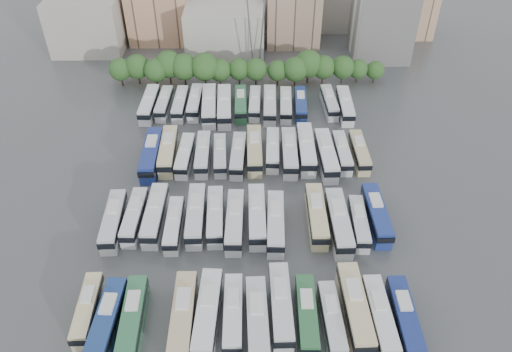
{
  "coord_description": "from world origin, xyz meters",
  "views": [
    {
      "loc": [
        1.25,
        -64.0,
        58.61
      ],
      "look_at": [
        1.69,
        3.84,
        3.0
      ],
      "focal_mm": 35.0,
      "sensor_mm": 36.0,
      "label": 1
    }
  ],
  "objects_px": {
    "bus_r2_s13": "(359,152)",
    "bus_r3_s2": "(180,104)",
    "bus_r2_s10": "(306,149)",
    "bus_r3_s8": "(270,105)",
    "bus_r0_s2": "(133,318)",
    "apartment_tower": "(385,6)",
    "bus_r2_s1": "(152,154)",
    "bus_r1_s1": "(135,216)",
    "bus_r3_s9": "(286,105)",
    "bus_r0_s10": "(332,320)",
    "bus_r0_s12": "(380,317)",
    "bus_r0_s11": "(355,308)",
    "bus_r0_s1": "(107,322)",
    "bus_r0_s4": "(183,317)",
    "bus_r0_s7": "(257,322)",
    "bus_r2_s2": "(168,151)",
    "bus_r2_s9": "(289,152)",
    "bus_r1_s8": "(276,223)",
    "bus_r3_s3": "(195,102)",
    "bus_r1_s5": "(215,216)",
    "bus_r0_s0": "(88,309)",
    "bus_r0_s6": "(233,314)",
    "bus_r3_s0": "(149,104)",
    "bus_r3_s1": "(164,103)",
    "bus_r2_s6": "(238,155)",
    "bus_r1_s3": "(174,225)",
    "bus_r3_s5": "(224,106)",
    "bus_r1_s0": "(114,221)",
    "bus_r1_s6": "(235,221)",
    "bus_r1_s2": "(155,215)",
    "bus_r3_s13": "(345,105)",
    "bus_r0_s9": "(307,315)",
    "bus_r3_s7": "(255,103)",
    "bus_r0_s8": "(281,305)",
    "bus_r2_s4": "(203,154)",
    "bus_r1_s12": "(359,223)",
    "bus_r2_s7": "(254,150)",
    "bus_r3_s10": "(301,104)",
    "bus_r3_s6": "(241,103)",
    "bus_r1_s13": "(376,214)",
    "bus_r2_s8": "(273,150)",
    "bus_r2_s12": "(342,152)",
    "bus_r2_s3": "(185,155)",
    "bus_r1_s11": "(339,222)"
  },
  "relations": [
    {
      "from": "bus_r2_s6",
      "to": "bus_r3_s3",
      "type": "bearing_deg",
      "value": 119.64
    },
    {
      "from": "bus_r2_s10",
      "to": "bus_r2_s13",
      "type": "xyz_separation_m",
      "value": [
        10.18,
        -0.64,
        -0.34
      ]
    },
    {
      "from": "bus_r0_s4",
      "to": "bus_r0_s7",
      "type": "distance_m",
      "value": 9.9
    },
    {
      "from": "bus_r1_s6",
      "to": "bus_r2_s4",
      "type": "xyz_separation_m",
      "value": [
        -6.57,
        18.39,
        -0.13
      ]
    },
    {
      "from": "bus_r1_s5",
      "to": "bus_r3_s9",
      "type": "relative_size",
      "value": 1.05
    },
    {
      "from": "bus_r0_s10",
      "to": "bus_r0_s12",
      "type": "height_order",
      "value": "bus_r0_s12"
    },
    {
      "from": "bus_r2_s1",
      "to": "bus_r2_s13",
      "type": "relative_size",
      "value": 1.21
    },
    {
      "from": "bus_r0_s6",
      "to": "bus_r2_s6",
      "type": "bearing_deg",
      "value": 89.7
    },
    {
      "from": "bus_r1_s3",
      "to": "bus_r0_s11",
      "type": "bearing_deg",
      "value": -32.15
    },
    {
      "from": "bus_r3_s3",
      "to": "bus_r0_s10",
      "type": "bearing_deg",
      "value": -66.1
    },
    {
      "from": "bus_r0_s1",
      "to": "bus_r1_s5",
      "type": "height_order",
      "value": "bus_r0_s1"
    },
    {
      "from": "bus_r3_s13",
      "to": "bus_r0_s8",
      "type": "bearing_deg",
      "value": -106.42
    },
    {
      "from": "bus_r1_s1",
      "to": "bus_r3_s9",
      "type": "height_order",
      "value": "bus_r1_s1"
    },
    {
      "from": "apartment_tower",
      "to": "bus_r3_s2",
      "type": "distance_m",
      "value": 57.09
    },
    {
      "from": "bus_r2_s2",
      "to": "bus_r3_s1",
      "type": "xyz_separation_m",
      "value": [
        -3.23,
        17.92,
        -0.28
      ]
    },
    {
      "from": "apartment_tower",
      "to": "bus_r2_s1",
      "type": "xyz_separation_m",
      "value": [
        -52.01,
        -46.47,
        -10.9
      ]
    },
    {
      "from": "bus_r0_s9",
      "to": "bus_r3_s7",
      "type": "height_order",
      "value": "bus_r0_s9"
    },
    {
      "from": "bus_r2_s6",
      "to": "bus_r3_s1",
      "type": "height_order",
      "value": "bus_r2_s6"
    },
    {
      "from": "bus_r1_s8",
      "to": "bus_r3_s3",
      "type": "xyz_separation_m",
      "value": [
        -16.28,
        37.76,
        -0.12
      ]
    },
    {
      "from": "bus_r0_s0",
      "to": "bus_r0_s6",
      "type": "bearing_deg",
      "value": -4.85
    },
    {
      "from": "bus_r2_s1",
      "to": "bus_r3_s10",
      "type": "xyz_separation_m",
      "value": [
        29.61,
        18.5,
        -0.35
      ]
    },
    {
      "from": "bus_r2_s4",
      "to": "bus_r3_s6",
      "type": "distance_m",
      "value": 19.58
    },
    {
      "from": "bus_r1_s0",
      "to": "bus_r3_s10",
      "type": "distance_m",
      "value": 48.94
    },
    {
      "from": "bus_r0_s8",
      "to": "bus_r2_s7",
      "type": "bearing_deg",
      "value": 94.21
    },
    {
      "from": "bus_r0_s1",
      "to": "bus_r2_s2",
      "type": "bearing_deg",
      "value": 88.02
    },
    {
      "from": "apartment_tower",
      "to": "bus_r1_s2",
      "type": "xyz_separation_m",
      "value": [
        -48.92,
        -62.79,
        -11.05
      ]
    },
    {
      "from": "bus_r1_s13",
      "to": "bus_r2_s9",
      "type": "bearing_deg",
      "value": 126.23
    },
    {
      "from": "bus_r3_s0",
      "to": "bus_r3_s1",
      "type": "relative_size",
      "value": 1.11
    },
    {
      "from": "bus_r1_s11",
      "to": "bus_r3_s0",
      "type": "relative_size",
      "value": 1.08
    },
    {
      "from": "bus_r0_s6",
      "to": "bus_r2_s13",
      "type": "distance_m",
      "value": 43.25
    },
    {
      "from": "bus_r3_s8",
      "to": "bus_r0_s2",
      "type": "bearing_deg",
      "value": -108.46
    },
    {
      "from": "bus_r2_s10",
      "to": "bus_r3_s3",
      "type": "relative_size",
      "value": 1.14
    },
    {
      "from": "bus_r0_s0",
      "to": "bus_r3_s2",
      "type": "height_order",
      "value": "bus_r3_s2"
    },
    {
      "from": "apartment_tower",
      "to": "bus_r2_s13",
      "type": "bearing_deg",
      "value": -105.31
    },
    {
      "from": "bus_r1_s2",
      "to": "bus_r3_s13",
      "type": "height_order",
      "value": "bus_r1_s2"
    },
    {
      "from": "bus_r0_s2",
      "to": "bus_r1_s12",
      "type": "relative_size",
      "value": 1.12
    },
    {
      "from": "bus_r1_s6",
      "to": "bus_r1_s1",
      "type": "bearing_deg",
      "value": 176.24
    },
    {
      "from": "bus_r2_s3",
      "to": "bus_r2_s9",
      "type": "xyz_separation_m",
      "value": [
        19.82,
        0.51,
        0.23
      ]
    },
    {
      "from": "bus_r0_s7",
      "to": "bus_r3_s6",
      "type": "distance_m",
      "value": 55.8
    },
    {
      "from": "bus_r2_s8",
      "to": "bus_r2_s12",
      "type": "xyz_separation_m",
      "value": [
        13.27,
        -0.9,
        -0.04
      ]
    },
    {
      "from": "bus_r1_s0",
      "to": "bus_r1_s8",
      "type": "height_order",
      "value": "bus_r1_s8"
    },
    {
      "from": "bus_r2_s6",
      "to": "bus_r0_s6",
      "type": "bearing_deg",
      "value": -87.21
    },
    {
      "from": "bus_r1_s12",
      "to": "bus_r3_s1",
      "type": "distance_m",
      "value": 52.25
    },
    {
      "from": "bus_r1_s3",
      "to": "bus_r2_s7",
      "type": "height_order",
      "value": "bus_r2_s7"
    },
    {
      "from": "bus_r0_s11",
      "to": "bus_r0_s1",
      "type": "bearing_deg",
      "value": -178.86
    },
    {
      "from": "bus_r0_s2",
      "to": "bus_r3_s3",
      "type": "height_order",
      "value": "bus_r0_s2"
    },
    {
      "from": "bus_r2_s2",
      "to": "bus_r2_s9",
      "type": "relative_size",
      "value": 1.02
    },
    {
      "from": "bus_r2_s9",
      "to": "bus_r3_s5",
      "type": "height_order",
      "value": "bus_r3_s5"
    },
    {
      "from": "bus_r2_s13",
      "to": "bus_r3_s2",
      "type": "relative_size",
      "value": 0.98
    },
    {
      "from": "bus_r0_s0",
      "to": "bus_r0_s6",
      "type": "height_order",
      "value": "bus_r0_s6"
    }
  ]
}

